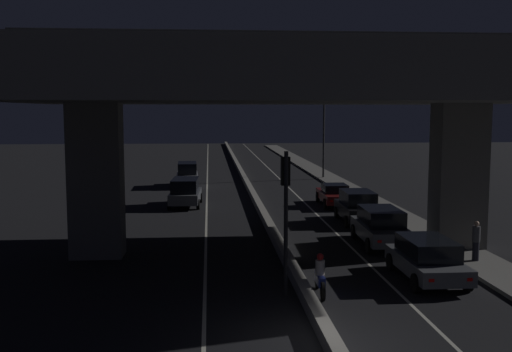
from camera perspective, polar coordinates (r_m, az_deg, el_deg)
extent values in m
plane|color=black|center=(16.63, 6.99, -15.82)|extent=(200.00, 200.00, 0.00)
cube|color=beige|center=(50.48, -4.68, -0.88)|extent=(0.12, 126.00, 0.00)
cube|color=beige|center=(50.89, 2.84, -0.81)|extent=(0.12, 126.00, 0.00)
cube|color=gray|center=(50.55, -0.90, -0.61)|extent=(0.41, 126.00, 0.43)
cube|color=slate|center=(44.90, 9.71, -1.74)|extent=(2.18, 126.00, 0.15)
cube|color=slate|center=(26.33, -14.98, -0.41)|extent=(2.18, 1.51, 6.57)
cube|color=slate|center=(28.16, 18.71, -0.11)|extent=(2.18, 1.51, 6.57)
cube|color=slate|center=(25.95, 2.49, 9.32)|extent=(22.73, 13.30, 2.13)
cube|color=#333335|center=(26.07, 2.51, 12.65)|extent=(22.73, 0.40, 0.90)
cylinder|color=black|center=(20.06, 2.86, -4.63)|extent=(0.14, 0.14, 4.90)
cube|color=black|center=(19.98, 2.82, 0.47)|extent=(0.30, 0.28, 0.95)
sphere|color=red|center=(20.10, 2.77, 1.36)|extent=(0.18, 0.18, 0.18)
sphere|color=black|center=(20.13, 2.77, 0.51)|extent=(0.18, 0.18, 0.18)
sphere|color=black|center=(20.16, 2.76, -0.33)|extent=(0.18, 0.18, 0.18)
cylinder|color=#2D2D30|center=(55.19, 6.47, 3.58)|extent=(0.18, 0.18, 7.45)
cylinder|color=#2D2D30|center=(54.99, 5.69, 7.31)|extent=(1.60, 0.10, 0.10)
ellipsoid|color=#F2B759|center=(54.86, 4.86, 7.22)|extent=(0.56, 0.32, 0.24)
cube|color=#515459|center=(23.16, 15.96, -8.05)|extent=(1.89, 4.44, 0.56)
cube|color=black|center=(23.01, 16.01, -6.56)|extent=(1.65, 2.67, 0.68)
cylinder|color=black|center=(24.28, 12.70, -7.98)|extent=(0.20, 0.67, 0.67)
cylinder|color=black|center=(24.87, 16.77, -7.76)|extent=(0.20, 0.67, 0.67)
cylinder|color=black|center=(21.60, 14.99, -9.83)|extent=(0.20, 0.67, 0.67)
cylinder|color=black|center=(22.25, 19.49, -9.50)|extent=(0.20, 0.67, 0.67)
cube|color=red|center=(20.91, 16.39, -9.53)|extent=(0.18, 0.03, 0.11)
cube|color=red|center=(21.40, 19.71, -9.28)|extent=(0.18, 0.03, 0.11)
cube|color=#515459|center=(28.50, 11.78, -5.15)|extent=(2.00, 4.77, 0.65)
cube|color=black|center=(28.37, 11.81, -3.78)|extent=(1.72, 2.88, 0.74)
cylinder|color=black|center=(29.84, 9.31, -5.23)|extent=(0.22, 0.70, 0.69)
cylinder|color=black|center=(30.27, 12.70, -5.13)|extent=(0.22, 0.70, 0.69)
cylinder|color=black|center=(26.87, 10.70, -6.53)|extent=(0.22, 0.70, 0.69)
cylinder|color=black|center=(27.35, 14.44, -6.39)|extent=(0.22, 0.70, 0.69)
cube|color=red|center=(26.09, 11.69, -6.13)|extent=(0.18, 0.04, 0.11)
cube|color=red|center=(26.44, 14.44, -6.03)|extent=(0.18, 0.04, 0.11)
cube|color=black|center=(34.05, 9.65, -3.26)|extent=(1.96, 4.49, 0.71)
cube|color=black|center=(33.94, 9.67, -2.04)|extent=(1.69, 2.71, 0.75)
cylinder|color=black|center=(35.34, 7.69, -3.46)|extent=(0.22, 0.64, 0.64)
cylinder|color=black|center=(35.72, 10.54, -3.41)|extent=(0.22, 0.64, 0.64)
cylinder|color=black|center=(32.51, 8.65, -4.32)|extent=(0.22, 0.64, 0.64)
cylinder|color=black|center=(32.92, 11.73, -4.25)|extent=(0.22, 0.64, 0.64)
cube|color=red|center=(31.75, 9.39, -3.87)|extent=(0.18, 0.03, 0.11)
cube|color=red|center=(32.05, 11.65, -3.82)|extent=(0.18, 0.03, 0.11)
cube|color=#591414|center=(39.85, 7.47, -1.91)|extent=(1.87, 4.72, 0.55)
cube|color=black|center=(39.67, 7.51, -1.16)|extent=(1.59, 1.91, 0.53)
cylinder|color=black|center=(41.26, 5.91, -2.00)|extent=(0.22, 0.70, 0.70)
cylinder|color=black|center=(41.55, 8.24, -1.97)|extent=(0.22, 0.70, 0.70)
cylinder|color=black|center=(38.24, 6.62, -2.66)|extent=(0.22, 0.70, 0.70)
cylinder|color=black|center=(38.56, 9.13, -2.62)|extent=(0.22, 0.70, 0.70)
cube|color=red|center=(37.45, 7.20, -2.38)|extent=(0.18, 0.03, 0.11)
cube|color=red|center=(37.69, 9.03, -2.36)|extent=(0.18, 0.03, 0.11)
cube|color=#515459|center=(39.58, -6.73, -1.91)|extent=(2.06, 4.47, 0.65)
cube|color=black|center=(39.37, -6.76, -0.86)|extent=(1.78, 3.23, 0.85)
cylinder|color=black|center=(38.13, -5.54, -2.70)|extent=(0.23, 0.67, 0.66)
cylinder|color=black|center=(38.29, -8.27, -2.70)|extent=(0.23, 0.67, 0.66)
cylinder|color=black|center=(40.99, -5.29, -2.08)|extent=(0.23, 0.67, 0.66)
cylinder|color=black|center=(41.14, -7.83, -2.08)|extent=(0.23, 0.67, 0.66)
cube|color=white|center=(41.72, -5.59, -1.62)|extent=(0.18, 0.04, 0.11)
cube|color=white|center=(41.83, -7.37, -1.62)|extent=(0.18, 0.04, 0.11)
cube|color=gray|center=(49.90, -6.56, -0.16)|extent=(1.86, 4.56, 0.73)
cube|color=black|center=(49.71, -6.57, 0.76)|extent=(1.61, 3.29, 0.91)
cylinder|color=black|center=(48.48, -5.57, -0.78)|extent=(0.22, 0.70, 0.69)
cylinder|color=black|center=(48.48, -7.53, -0.80)|extent=(0.22, 0.70, 0.69)
cylinder|color=black|center=(51.43, -5.62, -0.38)|extent=(0.22, 0.70, 0.69)
cylinder|color=black|center=(51.43, -7.48, -0.40)|extent=(0.22, 0.70, 0.69)
cube|color=white|center=(52.17, -5.90, 0.00)|extent=(0.18, 0.04, 0.11)
cube|color=white|center=(52.17, -7.21, -0.02)|extent=(0.18, 0.04, 0.11)
cylinder|color=black|center=(21.46, 5.83, -9.81)|extent=(0.10, 0.63, 0.62)
cylinder|color=black|center=(20.16, 6.38, -10.88)|extent=(0.12, 0.63, 0.62)
cube|color=navy|center=(20.74, 6.11, -9.75)|extent=(0.28, 1.05, 0.32)
cylinder|color=beige|center=(20.64, 6.12, -8.65)|extent=(0.33, 0.33, 0.50)
sphere|color=#B21919|center=(20.54, 6.13, -7.65)|extent=(0.24, 0.24, 0.24)
cube|color=red|center=(20.05, 6.41, -10.32)|extent=(0.08, 0.03, 0.08)
cylinder|color=black|center=(26.14, 20.18, -6.74)|extent=(0.27, 0.27, 0.77)
cylinder|color=#3F3F44|center=(26.00, 20.24, -5.21)|extent=(0.32, 0.32, 0.64)
sphere|color=tan|center=(25.92, 20.28, -4.29)|extent=(0.21, 0.21, 0.21)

